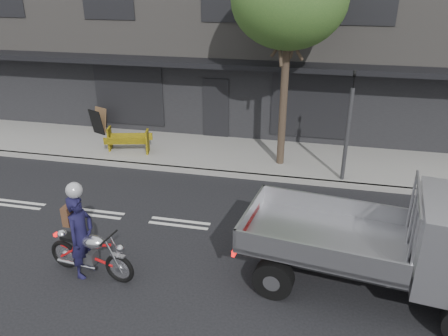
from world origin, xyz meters
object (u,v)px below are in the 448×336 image
(traffic_light_pole, at_px, (347,133))
(motorcycle, at_px, (90,252))
(flatbed_ute, at_px, (440,244))
(street_tree, at_px, (289,0))
(rider, at_px, (81,236))
(sandwich_board, at_px, (97,122))
(construction_barrier, at_px, (126,142))

(traffic_light_pole, distance_m, motorcycle, 7.96)
(traffic_light_pole, xyz_separation_m, flatbed_ute, (1.53, -5.11, -0.29))
(street_tree, distance_m, flatbed_ute, 7.96)
(rider, bearing_deg, motorcycle, -81.38)
(flatbed_ute, xyz_separation_m, sandwich_board, (-10.83, 7.23, -0.71))
(rider, distance_m, flatbed_ute, 7.12)
(rider, relative_size, sandwich_board, 1.89)
(flatbed_ute, distance_m, construction_barrier, 10.57)
(construction_barrier, bearing_deg, sandwich_board, 140.44)
(rider, relative_size, construction_barrier, 1.22)
(traffic_light_pole, xyz_separation_m, sandwich_board, (-9.30, 2.12, -1.01))
(street_tree, relative_size, motorcycle, 3.22)
(traffic_light_pole, relative_size, sandwich_board, 3.53)
(traffic_light_pole, bearing_deg, construction_barrier, 175.88)
(flatbed_ute, bearing_deg, street_tree, 128.71)
(street_tree, bearing_deg, rider, -118.29)
(rider, height_order, flatbed_ute, flatbed_ute)
(street_tree, height_order, construction_barrier, street_tree)
(construction_barrier, bearing_deg, rider, -73.75)
(street_tree, xyz_separation_m, rider, (-3.55, -6.60, -4.34))
(street_tree, bearing_deg, construction_barrier, -176.62)
(flatbed_ute, relative_size, construction_barrier, 3.50)
(motorcycle, height_order, rider, rider)
(flatbed_ute, bearing_deg, motorcycle, -166.68)
(motorcycle, height_order, sandwich_board, sandwich_board)
(motorcycle, distance_m, sandwich_board, 8.78)
(traffic_light_pole, relative_size, flatbed_ute, 0.65)
(construction_barrier, xyz_separation_m, sandwich_board, (-1.92, 1.58, 0.07))
(rider, bearing_deg, flatbed_ute, -76.25)
(rider, distance_m, construction_barrier, 6.55)
(street_tree, xyz_separation_m, motorcycle, (-3.40, -6.60, -4.72))
(street_tree, height_order, motorcycle, street_tree)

